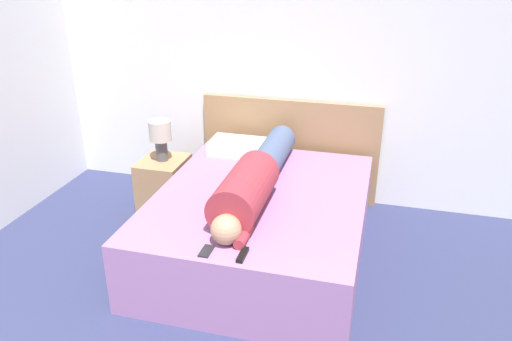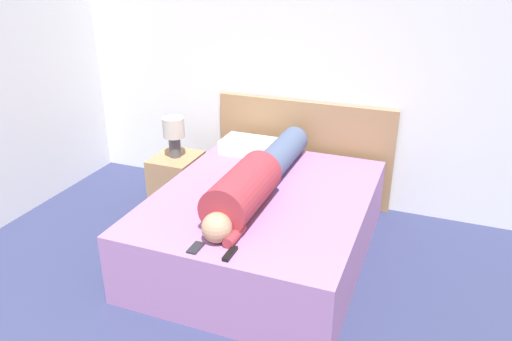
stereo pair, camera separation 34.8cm
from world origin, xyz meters
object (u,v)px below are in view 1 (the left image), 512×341
object	(u,v)px
pillow_near_headboard	(244,147)
tv_remote	(243,255)
nightstand	(164,184)
person_lying	(255,178)
bed	(261,224)
table_lamp	(160,135)
cell_phone	(206,251)

from	to	relation	value
pillow_near_headboard	tv_remote	size ratio (longest dim) A/B	4.05
nightstand	pillow_near_headboard	xyz separation A→B (m)	(0.70, 0.22, 0.35)
person_lying	bed	bearing A→B (deg)	51.05
nightstand	pillow_near_headboard	distance (m)	0.81
table_lamp	pillow_near_headboard	xyz separation A→B (m)	(0.70, 0.22, -0.12)
person_lying	pillow_near_headboard	bearing A→B (deg)	111.54
bed	person_lying	xyz separation A→B (m)	(-0.03, -0.04, 0.40)
table_lamp	nightstand	bearing A→B (deg)	0.00
bed	table_lamp	size ratio (longest dim) A/B	5.20
tv_remote	cell_phone	size ratio (longest dim) A/B	1.15
table_lamp	person_lying	distance (m)	1.16
cell_phone	tv_remote	bearing A→B (deg)	2.28
nightstand	cell_phone	world-z (taller)	cell_phone
table_lamp	tv_remote	bearing A→B (deg)	-49.79
table_lamp	tv_remote	distance (m)	1.78
bed	cell_phone	size ratio (longest dim) A/B	14.64
pillow_near_headboard	tv_remote	world-z (taller)	pillow_near_headboard
cell_phone	bed	bearing A→B (deg)	81.84
pillow_near_headboard	person_lying	bearing A→B (deg)	-68.46
cell_phone	pillow_near_headboard	bearing A→B (deg)	97.99
bed	tv_remote	world-z (taller)	tv_remote
pillow_near_headboard	cell_phone	xyz separation A→B (m)	(0.22, -1.58, -0.05)
pillow_near_headboard	tv_remote	distance (m)	1.63
table_lamp	pillow_near_headboard	bearing A→B (deg)	17.11
pillow_near_headboard	cell_phone	world-z (taller)	pillow_near_headboard
table_lamp	bed	bearing A→B (deg)	-26.58
bed	nightstand	size ratio (longest dim) A/B	4.07
table_lamp	cell_phone	bearing A→B (deg)	-55.97
person_lying	cell_phone	size ratio (longest dim) A/B	13.19
bed	cell_phone	bearing A→B (deg)	-98.16
bed	pillow_near_headboard	bearing A→B (deg)	114.94
nightstand	table_lamp	bearing A→B (deg)	0.00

